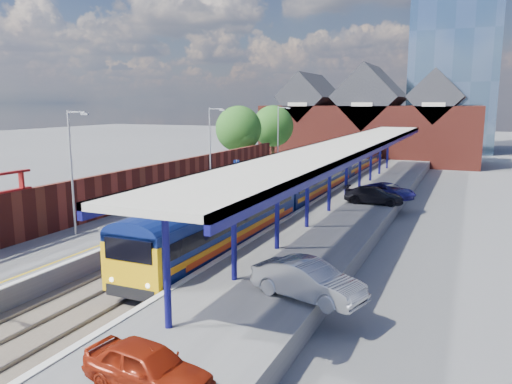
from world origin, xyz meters
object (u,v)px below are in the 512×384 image
at_px(parked_car_red, 147,367).
at_px(parked_car_dark, 374,195).
at_px(parked_car_silver, 308,280).
at_px(parked_car_blue, 388,191).
at_px(lamp_post_c, 212,144).
at_px(lamp_post_b, 73,165).
at_px(platform_sign, 237,169).
at_px(train, 336,167).
at_px(lamp_post_d, 279,133).

bearing_deg(parked_car_red, parked_car_dark, 5.05).
height_order(parked_car_silver, parked_car_dark, parked_car_silver).
bearing_deg(parked_car_blue, parked_car_dark, -171.44).
bearing_deg(lamp_post_c, parked_car_red, -64.70).
xyz_separation_m(lamp_post_b, platform_sign, (1.36, 18.00, -2.30)).
bearing_deg(train, parked_car_red, -82.55).
distance_m(platform_sign, parked_car_silver, 25.64).
bearing_deg(parked_car_red, parked_car_blue, 3.86).
bearing_deg(lamp_post_b, train, 73.96).
distance_m(lamp_post_c, parked_car_silver, 24.95).
height_order(train, platform_sign, platform_sign).
bearing_deg(parked_car_silver, platform_sign, 47.87).
xyz_separation_m(platform_sign, parked_car_red, (11.54, -29.30, -1.06)).
bearing_deg(parked_car_blue, lamp_post_d, 70.63).
distance_m(train, parked_car_dark, 12.96).
distance_m(train, parked_car_blue, 11.25).
height_order(lamp_post_b, parked_car_blue, lamp_post_b).
relative_size(lamp_post_c, parked_car_blue, 1.60).
relative_size(lamp_post_b, lamp_post_d, 1.00).
bearing_deg(platform_sign, lamp_post_d, 95.56).
height_order(parked_car_red, parked_car_blue, parked_car_red).
relative_size(train, platform_sign, 26.36).
bearing_deg(lamp_post_c, train, 55.26).
bearing_deg(lamp_post_c, parked_car_silver, -53.07).
xyz_separation_m(parked_car_red, parked_car_dark, (0.83, 27.08, -0.00)).
height_order(platform_sign, parked_car_silver, platform_sign).
relative_size(lamp_post_b, parked_car_blue, 1.60).
distance_m(lamp_post_b, lamp_post_c, 16.00).
distance_m(lamp_post_b, parked_car_silver, 15.68).
bearing_deg(lamp_post_d, platform_sign, -84.44).
bearing_deg(lamp_post_b, parked_car_red, -41.21).
distance_m(lamp_post_c, parked_car_blue, 14.98).
xyz_separation_m(lamp_post_c, parked_car_blue, (14.42, 2.21, -3.39)).
relative_size(lamp_post_b, parked_car_red, 1.90).
distance_m(parked_car_red, parked_car_dark, 27.10).
height_order(lamp_post_d, parked_car_red, lamp_post_d).
relative_size(train, lamp_post_b, 9.42).
relative_size(parked_car_red, parked_car_blue, 0.84).
distance_m(train, platform_sign, 11.38).
height_order(lamp_post_c, parked_car_silver, lamp_post_c).
distance_m(lamp_post_b, platform_sign, 18.20).
height_order(parked_car_red, parked_car_silver, parked_car_silver).
bearing_deg(train, parked_car_blue, -54.24).
bearing_deg(parked_car_blue, train, 60.11).
height_order(train, parked_car_blue, train).
bearing_deg(platform_sign, parked_car_blue, 0.92).
relative_size(lamp_post_c, lamp_post_d, 1.00).
bearing_deg(lamp_post_b, parked_car_silver, -14.25).
xyz_separation_m(parked_car_red, parked_car_silver, (1.96, 7.53, 0.11)).
bearing_deg(parked_car_silver, parked_car_blue, 17.22).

